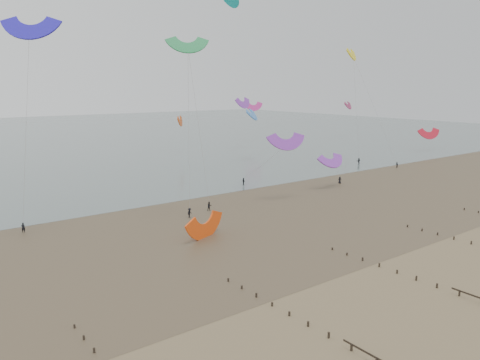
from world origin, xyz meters
The scene contains 6 objects.
ground centered at (0.00, 0.00, 0.00)m, with size 500.00×500.00×0.00m, color brown.
sea_and_shore centered at (-4.08, 34.40, 0.01)m, with size 500.00×665.00×0.03m.
kitesurfer_lead centered at (-28.81, 46.72, 0.82)m, with size 0.60×0.39×1.64m, color black.
kitesurfers centered at (28.59, 48.03, 0.86)m, with size 125.76×20.27×1.80m.
grounded_kite centered at (-7.18, 27.48, 0.00)m, with size 7.46×3.91×5.68m, color #FF4D10, non-canonical shape.
kites_airborne centered at (-5.42, 82.56, 19.03)m, with size 241.64×128.24×44.98m.
Camera 1 is at (-43.96, -30.10, 22.59)m, focal length 35.00 mm.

